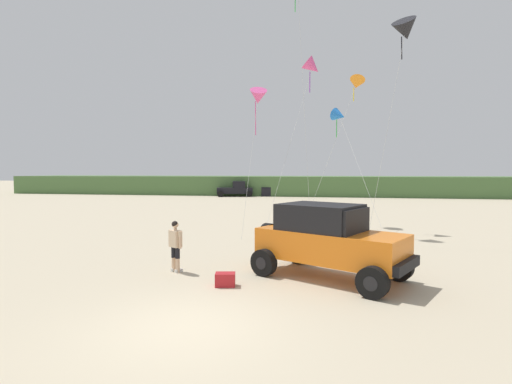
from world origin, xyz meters
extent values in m
plane|color=#C1B293|center=(0.00, 0.00, 0.00)|extent=(220.00, 220.00, 0.00)
cube|color=#4C703D|center=(2.51, 46.68, 1.29)|extent=(90.00, 9.69, 2.57)
cube|color=orange|center=(2.98, 4.28, 1.01)|extent=(4.75, 3.68, 0.90)
cube|color=orange|center=(4.44, 3.51, 1.38)|extent=(1.76, 2.01, 0.12)
cube|color=black|center=(2.68, 4.45, 1.86)|extent=(2.86, 2.63, 0.80)
cube|color=black|center=(3.74, 3.89, 1.82)|extent=(0.87, 1.52, 0.72)
cube|color=black|center=(5.00, 3.22, 0.74)|extent=(1.02, 1.69, 0.28)
cylinder|color=black|center=(0.93, 5.37, 1.11)|extent=(0.63, 0.82, 0.77)
cylinder|color=black|center=(5.01, 4.38, 0.42)|extent=(0.88, 0.66, 0.84)
cylinder|color=black|center=(5.01, 4.38, 0.42)|extent=(0.48, 0.46, 0.38)
cylinder|color=black|center=(4.05, 2.56, 0.42)|extent=(0.88, 0.66, 0.84)
cylinder|color=black|center=(4.05, 2.56, 0.42)|extent=(0.48, 0.46, 0.38)
cylinder|color=black|center=(1.92, 6.01, 0.42)|extent=(0.88, 0.66, 0.84)
cylinder|color=black|center=(1.92, 6.01, 0.42)|extent=(0.48, 0.46, 0.38)
cylinder|color=black|center=(0.96, 4.19, 0.42)|extent=(0.88, 0.66, 0.84)
cylinder|color=black|center=(0.96, 4.19, 0.42)|extent=(0.48, 0.46, 0.38)
cylinder|color=#DBB28E|center=(-2.03, 4.21, 0.25)|extent=(0.14, 0.14, 0.49)
cylinder|color=black|center=(-2.03, 4.21, 0.64)|extent=(0.15, 0.15, 0.36)
cube|color=silver|center=(-2.01, 4.24, 0.05)|extent=(0.23, 0.28, 0.10)
cylinder|color=#DBB28E|center=(-1.85, 4.09, 0.25)|extent=(0.14, 0.14, 0.49)
cylinder|color=black|center=(-1.85, 4.09, 0.64)|extent=(0.15, 0.15, 0.36)
cube|color=silver|center=(-1.83, 4.12, 0.05)|extent=(0.23, 0.28, 0.10)
cube|color=beige|center=(-1.94, 4.15, 1.09)|extent=(0.48, 0.44, 0.54)
cylinder|color=#DBB28E|center=(-2.15, 4.29, 1.08)|extent=(0.09, 0.09, 0.56)
cylinder|color=beige|center=(-2.15, 4.29, 1.27)|extent=(0.11, 0.11, 0.16)
cylinder|color=#DBB28E|center=(-1.73, 4.01, 1.08)|extent=(0.09, 0.09, 0.56)
cylinder|color=beige|center=(-1.73, 4.01, 1.27)|extent=(0.11, 0.11, 0.16)
cylinder|color=#DBB28E|center=(-1.94, 4.15, 1.40)|extent=(0.10, 0.10, 0.08)
sphere|color=#DBB28E|center=(-1.94, 4.15, 1.54)|extent=(0.21, 0.21, 0.21)
sphere|color=black|center=(-1.95, 4.14, 1.56)|extent=(0.21, 0.21, 0.21)
cube|color=#B21E23|center=(0.05, 2.92, 0.19)|extent=(0.62, 0.46, 0.38)
cube|color=black|center=(-8.89, 41.29, 0.76)|extent=(4.92, 2.97, 0.76)
cube|color=black|center=(-8.36, 41.42, 1.56)|extent=(1.99, 2.14, 0.84)
cylinder|color=black|center=(-7.35, 42.76, 0.38)|extent=(0.80, 0.44, 0.76)
cylinder|color=black|center=(-6.84, 40.72, 0.38)|extent=(0.80, 0.44, 0.76)
cylinder|color=black|center=(-10.94, 41.85, 0.38)|extent=(0.80, 0.44, 0.76)
cylinder|color=black|center=(-10.43, 39.82, 0.38)|extent=(0.80, 0.44, 0.76)
cube|color=black|center=(-3.54, 42.85, 0.60)|extent=(4.46, 2.55, 1.20)
cylinder|color=green|center=(1.07, 14.23, 12.47)|extent=(0.05, 0.12, 0.85)
cylinder|color=silver|center=(1.67, 13.15, 6.58)|extent=(0.90, 2.16, 13.06)
cone|color=orange|center=(4.47, 14.89, 8.15)|extent=(0.94, 1.04, 1.14)
cylinder|color=yellow|center=(4.32, 14.89, 7.57)|extent=(0.05, 0.09, 0.77)
cylinder|color=silver|center=(3.04, 13.67, 4.10)|extent=(2.88, 2.45, 8.11)
cone|color=#E04C93|center=(-1.13, 14.95, 7.63)|extent=(1.27, 1.34, 1.42)
cylinder|color=#E04C93|center=(-1.28, 14.95, 6.39)|extent=(0.05, 0.11, 1.98)
cylinder|color=silver|center=(-1.09, 12.49, 3.84)|extent=(0.09, 4.93, 7.59)
cone|color=blue|center=(3.58, 16.16, 6.59)|extent=(1.29, 1.09, 1.16)
cylinder|color=green|center=(3.43, 16.16, 5.82)|extent=(0.05, 0.07, 1.09)
cylinder|color=silver|center=(4.58, 13.20, 3.32)|extent=(2.00, 5.93, 6.55)
cone|color=#E04C93|center=(1.92, 17.35, 9.85)|extent=(1.47, 1.40, 1.64)
cylinder|color=purple|center=(1.77, 17.35, 8.91)|extent=(0.05, 0.11, 1.31)
cylinder|color=silver|center=(0.85, 14.41, 4.95)|extent=(2.16, 5.89, 9.81)
cone|color=black|center=(6.34, 11.26, 9.69)|extent=(1.64, 1.58, 1.58)
cylinder|color=black|center=(6.19, 11.26, 8.89)|extent=(0.05, 0.21, 1.07)
cylinder|color=silver|center=(5.51, 10.75, 4.87)|extent=(1.67, 1.03, 9.64)
camera|label=1|loc=(2.86, -7.56, 3.27)|focal=27.06mm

